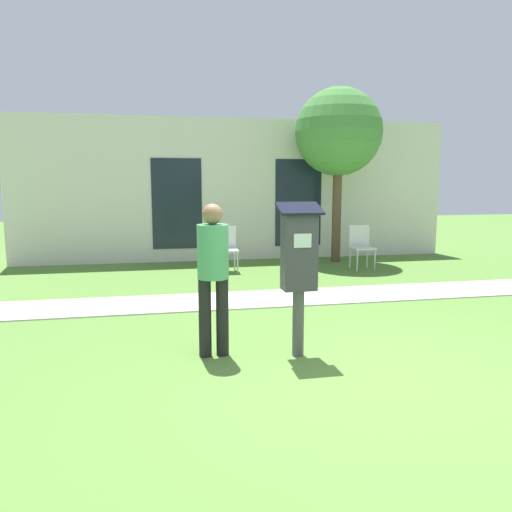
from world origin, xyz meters
TOP-DOWN VIEW (x-y plane):
  - ground_plane at (0.00, 0.00)m, footprint 40.00×40.00m
  - sidewalk at (0.00, 3.24)m, footprint 12.00×1.10m
  - building_facade at (0.00, 7.30)m, footprint 10.00×0.26m
  - parking_meter at (-0.48, 0.74)m, footprint 0.44×0.31m
  - person_standing at (-1.33, 0.91)m, footprint 0.32×0.32m
  - outdoor_chair_left at (-0.51, 5.76)m, footprint 0.44×0.44m
  - outdoor_chair_middle at (0.88, 5.48)m, footprint 0.44×0.44m
  - outdoor_chair_right at (2.28, 5.53)m, footprint 0.44×0.44m
  - tree at (2.09, 6.48)m, footprint 1.90×1.90m

SIDE VIEW (x-z plane):
  - ground_plane at x=0.00m, z-range 0.00..0.00m
  - sidewalk at x=0.00m, z-range 0.00..0.02m
  - outdoor_chair_left at x=-0.51m, z-range 0.08..0.98m
  - outdoor_chair_middle at x=0.88m, z-range 0.08..0.98m
  - outdoor_chair_right at x=2.28m, z-range 0.08..0.98m
  - person_standing at x=-1.33m, z-range 0.14..1.72m
  - parking_meter at x=-0.48m, z-range 0.22..1.81m
  - building_facade at x=0.00m, z-range 0.00..3.20m
  - tree at x=2.09m, z-range 0.94..4.75m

